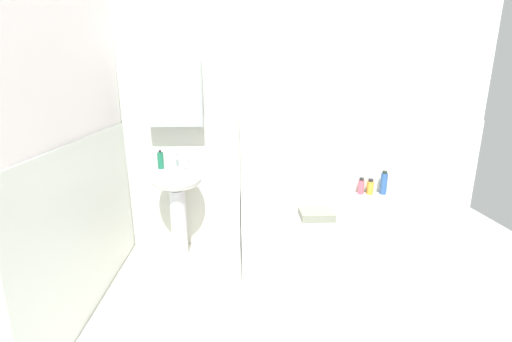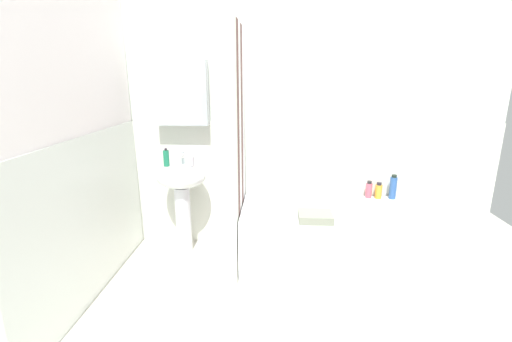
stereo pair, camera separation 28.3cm
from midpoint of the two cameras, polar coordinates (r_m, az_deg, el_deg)
ground_plane at (r=2.57m, az=6.25°, el=-24.11°), size 4.80×5.60×0.04m
wall_back_tiled at (r=3.27m, az=2.36°, el=6.97°), size 3.60×0.18×2.40m
wall_left_tiled at (r=2.66m, az=-30.04°, el=2.54°), size 0.07×1.81×2.40m
sink at (r=3.23m, az=-15.12°, el=-3.38°), size 0.44×0.34×0.82m
faucet at (r=3.24m, az=-15.16°, el=1.80°), size 0.03×0.12×0.12m
soap_dispenser at (r=3.19m, az=-17.64°, el=1.64°), size 0.05×0.05×0.17m
toothbrush_cup at (r=3.17m, az=-13.85°, el=1.24°), size 0.07×0.07×0.08m
bathtub at (r=3.18m, az=8.36°, el=-10.05°), size 1.45×0.73×0.52m
shower_curtain at (r=2.89m, az=-5.64°, el=3.02°), size 0.01×0.73×2.00m
conditioner_bottle at (r=3.49m, az=17.80°, el=-1.93°), size 0.06×0.06×0.23m
lotion_bottle at (r=3.46m, az=15.77°, el=-2.56°), size 0.06×0.06×0.15m
shampoo_bottle at (r=3.44m, az=14.39°, el=-2.47°), size 0.06×0.06×0.16m
towel_folded at (r=2.82m, az=6.91°, el=-6.99°), size 0.26×0.22×0.06m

